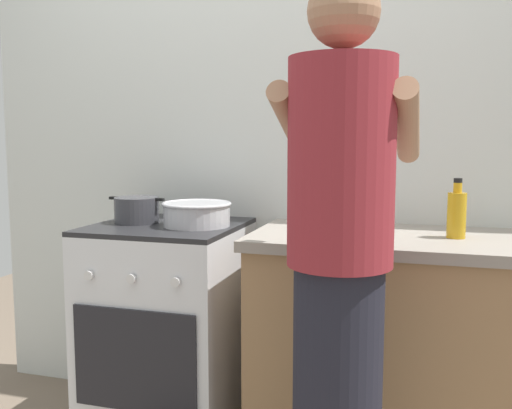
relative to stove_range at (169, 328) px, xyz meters
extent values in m
cube|color=silver|center=(0.55, 0.35, 0.80)|extent=(3.20, 0.10, 2.50)
cube|color=#99724C|center=(0.90, 0.00, -0.02)|extent=(0.96, 0.56, 0.86)
cube|color=gray|center=(0.90, 0.00, 0.43)|extent=(1.00, 0.60, 0.04)
cube|color=silver|center=(0.00, 0.00, -0.01)|extent=(0.60, 0.60, 0.88)
cube|color=#232326|center=(0.00, 0.00, 0.44)|extent=(0.60, 0.60, 0.02)
cube|color=black|center=(0.00, -0.30, -0.03)|extent=(0.51, 0.01, 0.40)
cylinder|color=silver|center=(-0.18, -0.31, 0.29)|extent=(0.04, 0.01, 0.04)
cylinder|color=silver|center=(0.00, -0.31, 0.29)|extent=(0.04, 0.01, 0.04)
cylinder|color=silver|center=(0.18, -0.31, 0.29)|extent=(0.04, 0.01, 0.04)
cylinder|color=#38383D|center=(-0.14, 0.00, 0.50)|extent=(0.19, 0.19, 0.11)
cube|color=black|center=(-0.25, 0.00, 0.55)|extent=(0.04, 0.02, 0.01)
cube|color=black|center=(-0.03, 0.00, 0.55)|extent=(0.04, 0.02, 0.01)
cylinder|color=#B7B7BC|center=(0.14, -0.01, 0.50)|extent=(0.27, 0.27, 0.10)
torus|color=#B7B7BC|center=(0.14, -0.01, 0.54)|extent=(0.29, 0.29, 0.01)
cylinder|color=silver|center=(0.69, 0.20, 0.52)|extent=(0.10, 0.10, 0.14)
cylinder|color=silver|center=(0.68, 0.22, 0.61)|extent=(0.04, 0.01, 0.30)
sphere|color=silver|center=(0.68, 0.22, 0.77)|extent=(0.03, 0.03, 0.03)
cylinder|color=#B7BABF|center=(0.67, 0.19, 0.59)|extent=(0.03, 0.04, 0.24)
sphere|color=#B7BABF|center=(0.67, 0.19, 0.72)|extent=(0.03, 0.03, 0.03)
cylinder|color=silver|center=(0.68, 0.22, 0.60)|extent=(0.07, 0.02, 0.25)
sphere|color=silver|center=(0.68, 0.22, 0.73)|extent=(0.03, 0.03, 0.03)
cylinder|color=gold|center=(1.15, 0.00, 0.53)|extent=(0.07, 0.07, 0.16)
cylinder|color=gold|center=(1.15, 0.00, 0.63)|extent=(0.03, 0.03, 0.04)
cylinder|color=black|center=(1.15, 0.00, 0.66)|extent=(0.03, 0.03, 0.02)
cylinder|color=maroon|center=(0.81, -0.56, 0.74)|extent=(0.30, 0.30, 0.58)
sphere|color=#A07254|center=(0.81, -0.56, 1.15)|extent=(0.20, 0.20, 0.20)
cylinder|color=#A07254|center=(0.64, -0.42, 0.85)|extent=(0.07, 0.41, 0.24)
cylinder|color=#A07254|center=(0.98, -0.42, 0.85)|extent=(0.07, 0.41, 0.24)
camera|label=1|loc=(1.04, -2.16, 0.81)|focal=40.03mm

